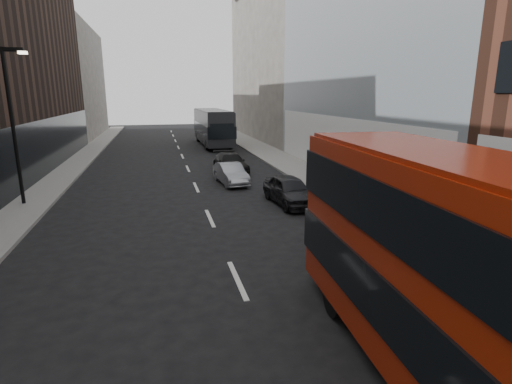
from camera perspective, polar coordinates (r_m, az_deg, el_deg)
sidewalk_right at (r=29.35m, az=5.22°, el=3.77°), size 3.00×80.00×0.15m
sidewalk_left at (r=28.41m, az=-25.86°, el=2.10°), size 2.00×80.00×0.15m
building_modern_block at (r=27.32m, az=17.32°, el=23.21°), size 5.03×22.00×20.00m
building_victorian at (r=48.40m, az=2.33°, el=19.13°), size 6.50×24.00×21.00m
building_left_mid at (r=33.72m, az=-31.42°, el=14.99°), size 5.00×24.00×14.00m
building_left_far at (r=55.14m, az=-24.59°, el=14.00°), size 5.00×20.00×13.00m
street_lamp at (r=21.26m, az=-31.35°, el=9.18°), size 1.06×0.22×7.00m
red_bus at (r=7.13m, az=29.90°, el=-11.55°), size 3.10×10.56×4.22m
grey_bus at (r=41.56m, az=-6.21°, el=9.29°), size 2.80×11.27×3.62m
car_a at (r=19.18m, az=4.84°, el=0.26°), size 1.91×4.15×1.38m
car_b at (r=23.58m, az=-3.64°, el=2.65°), size 1.68×3.82×1.22m
car_c at (r=27.10m, az=-3.65°, el=4.18°), size 2.00×4.52×1.29m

